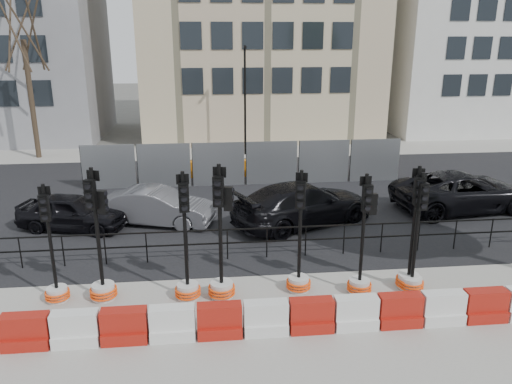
{
  "coord_description": "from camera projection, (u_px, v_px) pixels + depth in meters",
  "views": [
    {
      "loc": [
        -1.78,
        -12.66,
        6.55
      ],
      "look_at": [
        -0.14,
        3.0,
        1.56
      ],
      "focal_mm": 35.0,
      "sensor_mm": 36.0,
      "label": 1
    }
  ],
  "objects": [
    {
      "name": "traffic_signal_h",
      "position": [
        410.0,
        265.0,
        13.25
      ],
      "size": [
        0.67,
        0.67,
        3.42
      ],
      "rotation": [
        0.0,
        0.0,
        -0.18
      ],
      "color": "silver",
      "rests_on": "ground"
    },
    {
      "name": "car_a",
      "position": [
        72.0,
        212.0,
        17.37
      ],
      "size": [
        3.32,
        4.49,
        1.28
      ],
      "primitive_type": "imported",
      "rotation": [
        0.0,
        0.0,
        1.32
      ],
      "color": "black",
      "rests_on": "ground"
    },
    {
      "name": "traffic_signal_e",
      "position": [
        299.0,
        267.0,
        13.13
      ],
      "size": [
        0.66,
        0.66,
        3.34
      ],
      "rotation": [
        0.0,
        0.0,
        -0.29
      ],
      "color": "silver",
      "rests_on": "ground"
    },
    {
      "name": "sidewalk_far",
      "position": [
        236.0,
        151.0,
        29.33
      ],
      "size": [
        40.0,
        4.0,
        0.02
      ],
      "primitive_type": "cube",
      "color": "gray",
      "rests_on": "ground"
    },
    {
      "name": "car_b",
      "position": [
        158.0,
        207.0,
        17.85
      ],
      "size": [
        3.61,
        4.79,
        1.32
      ],
      "primitive_type": "imported",
      "rotation": [
        0.0,
        0.0,
        1.28
      ],
      "color": "#525257",
      "rests_on": "ground"
    },
    {
      "name": "traffic_signal_f",
      "position": [
        361.0,
        266.0,
        12.97
      ],
      "size": [
        0.65,
        0.65,
        3.28
      ],
      "rotation": [
        0.0,
        0.0,
        0.04
      ],
      "color": "silver",
      "rests_on": "ground"
    },
    {
      "name": "traffic_signal_g",
      "position": [
        413.0,
        268.0,
        13.13
      ],
      "size": [
        0.65,
        0.65,
        3.28
      ],
      "rotation": [
        0.0,
        0.0,
        0.09
      ],
      "color": "silver",
      "rests_on": "ground"
    },
    {
      "name": "traffic_signal_a",
      "position": [
        55.0,
        278.0,
        12.63
      ],
      "size": [
        0.62,
        0.62,
        3.14
      ],
      "rotation": [
        0.0,
        0.0,
        0.07
      ],
      "color": "silver",
      "rests_on": "ground"
    },
    {
      "name": "road",
      "position": [
        249.0,
        198.0,
        20.79
      ],
      "size": [
        40.0,
        14.0,
        0.03
      ],
      "primitive_type": "cube",
      "color": "black",
      "rests_on": "ground"
    },
    {
      "name": "building_grey",
      "position": [
        7.0,
        27.0,
        31.51
      ],
      "size": [
        11.0,
        9.06,
        14.0
      ],
      "color": "gray",
      "rests_on": "ground"
    },
    {
      "name": "barrier_row",
      "position": [
        289.0,
        318.0,
        11.4
      ],
      "size": [
        12.55,
        0.5,
        0.8
      ],
      "color": "#AA290D",
      "rests_on": "ground"
    },
    {
      "name": "building_white",
      "position": [
        475.0,
        12.0,
        34.28
      ],
      "size": [
        12.0,
        9.06,
        16.0
      ],
      "color": "silver",
      "rests_on": "ground"
    },
    {
      "name": "kerb_railing",
      "position": [
        267.0,
        237.0,
        15.09
      ],
      "size": [
        18.0,
        0.04,
        1.0
      ],
      "color": "black",
      "rests_on": "ground"
    },
    {
      "name": "traffic_signal_c",
      "position": [
        187.0,
        274.0,
        12.73
      ],
      "size": [
        0.67,
        0.67,
        3.42
      ],
      "rotation": [
        0.0,
        0.0,
        0.1
      ],
      "color": "silver",
      "rests_on": "ground"
    },
    {
      "name": "car_d",
      "position": [
        463.0,
        191.0,
        19.28
      ],
      "size": [
        3.79,
        6.01,
        1.51
      ],
      "primitive_type": "imported",
      "rotation": [
        0.0,
        0.0,
        1.69
      ],
      "color": "black",
      "rests_on": "ground"
    },
    {
      "name": "ground",
      "position": [
        272.0,
        276.0,
        14.16
      ],
      "size": [
        120.0,
        120.0,
        0.0
      ],
      "primitive_type": "plane",
      "color": "#51514C",
      "rests_on": "ground"
    },
    {
      "name": "lamp_post_far",
      "position": [
        245.0,
        98.0,
        27.44
      ],
      "size": [
        0.12,
        0.56,
        6.0
      ],
      "color": "black",
      "rests_on": "ground"
    },
    {
      "name": "car_c",
      "position": [
        303.0,
        204.0,
        17.82
      ],
      "size": [
        6.13,
        6.89,
        1.53
      ],
      "primitive_type": "imported",
      "rotation": [
        0.0,
        0.0,
        2.0
      ],
      "color": "black",
      "rests_on": "ground"
    },
    {
      "name": "heras_fencing",
      "position": [
        244.0,
        166.0,
        23.24
      ],
      "size": [
        14.33,
        1.72,
        2.0
      ],
      "color": "gray",
      "rests_on": "ground"
    },
    {
      "name": "sidewalk_near",
      "position": [
        290.0,
        336.0,
        11.31
      ],
      "size": [
        40.0,
        6.0,
        0.02
      ],
      "primitive_type": "cube",
      "color": "gray",
      "rests_on": "ground"
    },
    {
      "name": "traffic_signal_d",
      "position": [
        222.0,
        268.0,
        12.74
      ],
      "size": [
        0.71,
        0.71,
        3.59
      ],
      "rotation": [
        0.0,
        0.0,
        -0.21
      ],
      "color": "silver",
      "rests_on": "ground"
    },
    {
      "name": "tree_bare_far",
      "position": [
        22.0,
        32.0,
        25.76
      ],
      "size": [
        2.0,
        2.0,
        9.0
      ],
      "color": "#473828",
      "rests_on": "ground"
    },
    {
      "name": "traffic_signal_b",
      "position": [
        101.0,
        270.0,
        12.65
      ],
      "size": [
        0.69,
        0.69,
        3.53
      ],
      "rotation": [
        0.0,
        0.0,
        -0.34
      ],
      "color": "silver",
      "rests_on": "ground"
    }
  ]
}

